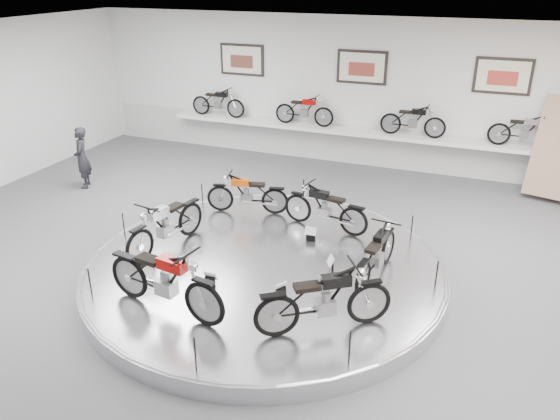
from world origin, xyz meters
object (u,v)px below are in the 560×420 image
at_px(bike_e, 164,279).
at_px(bike_f, 324,299).
at_px(shelf, 356,132).
at_px(bike_b, 325,208).
at_px(bike_c, 247,193).
at_px(bike_a, 377,254).
at_px(bike_d, 166,224).
at_px(visitor, 82,158).
at_px(display_platform, 265,270).

distance_m(bike_e, bike_f, 2.41).
relative_size(shelf, bike_b, 7.04).
bearing_deg(bike_c, bike_a, 138.24).
bearing_deg(bike_d, visitor, -112.35).
bearing_deg(shelf, bike_e, -95.56).
xyz_separation_m(bike_b, bike_e, (-1.40, -3.63, 0.09)).
relative_size(bike_c, bike_f, 0.85).
bearing_deg(display_platform, shelf, 90.00).
bearing_deg(bike_f, bike_a, 42.21).
distance_m(bike_b, bike_d, 3.12).
height_order(bike_b, bike_d, bike_d).
xyz_separation_m(display_platform, bike_b, (0.59, 1.72, 0.61)).
xyz_separation_m(display_platform, bike_f, (1.56, -1.50, 0.66)).
height_order(display_platform, bike_b, bike_b).
bearing_deg(bike_e, bike_a, 46.42).
bearing_deg(visitor, bike_b, 51.64).
height_order(bike_c, bike_e, bike_e).
distance_m(display_platform, bike_a, 2.05).
xyz_separation_m(shelf, bike_a, (1.95, -6.20, -0.25)).
distance_m(shelf, bike_b, 4.73).
bearing_deg(bike_c, display_platform, 108.65).
relative_size(bike_d, bike_f, 0.98).
bearing_deg(display_platform, bike_e, -112.92).
bearing_deg(bike_f, visitor, 117.63).
distance_m(bike_a, bike_e, 3.48).
height_order(bike_d, bike_f, bike_f).
xyz_separation_m(bike_c, bike_d, (-0.71, -2.04, 0.07)).
height_order(shelf, bike_f, bike_f).
relative_size(display_platform, shelf, 0.58).
height_order(display_platform, bike_f, bike_f).
relative_size(bike_a, bike_d, 0.90).
relative_size(display_platform, visitor, 4.13).
bearing_deg(shelf, bike_c, -104.70).
bearing_deg(bike_a, bike_c, 69.39).
xyz_separation_m(shelf, bike_c, (-1.19, -4.53, -0.26)).
xyz_separation_m(display_platform, bike_e, (-0.81, -1.92, 0.70)).
distance_m(bike_a, bike_c, 3.55).
bearing_deg(visitor, bike_e, 17.69).
distance_m(display_platform, visitor, 6.47).
height_order(shelf, bike_b, bike_b).
height_order(bike_c, visitor, visitor).
relative_size(display_platform, bike_a, 4.15).
height_order(bike_b, bike_e, bike_e).
xyz_separation_m(bike_a, visitor, (-7.92, 2.21, 0.02)).
bearing_deg(shelf, bike_f, -78.82).
bearing_deg(bike_d, bike_b, 137.27).
distance_m(display_platform, bike_d, 2.02).
xyz_separation_m(bike_a, bike_b, (-1.36, 1.52, 0.01)).
relative_size(bike_a, bike_f, 0.88).
xyz_separation_m(shelf, bike_e, (-0.81, -8.32, -0.15)).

